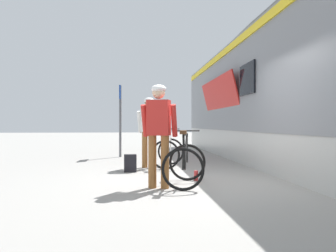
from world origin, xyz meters
name	(u,v)px	position (x,y,z in m)	size (l,w,h in m)	color
ground_plane	(208,183)	(0.00, 0.00, 0.00)	(80.00, 80.00, 0.00)	gray
train_car	(318,88)	(3.04, 1.63, 1.97)	(3.24, 19.01, 3.88)	slate
cyclist_near_in_white	(149,126)	(-0.99, 2.36, 1.05)	(0.66, 0.42, 1.76)	#935B2D
cyclist_far_in_red	(159,126)	(-0.94, -0.38, 1.05)	(0.66, 0.43, 1.76)	#935B2D
bicycle_near_white	(168,151)	(-0.50, 2.45, 0.40)	(0.94, 1.20, 0.99)	black
bicycle_far_black	(185,163)	(-0.45, -0.17, 0.40)	(0.93, 1.20, 0.99)	black
backpack_on_platform	(130,163)	(-1.45, 1.63, 0.20)	(0.28, 0.18, 0.40)	black
water_bottle_near_the_bikes	(196,176)	(-0.16, 0.34, 0.09)	(0.08, 0.08, 0.19)	red
platform_sign_post	(120,108)	(-1.84, 5.27, 1.62)	(0.08, 0.70, 2.40)	#595B60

